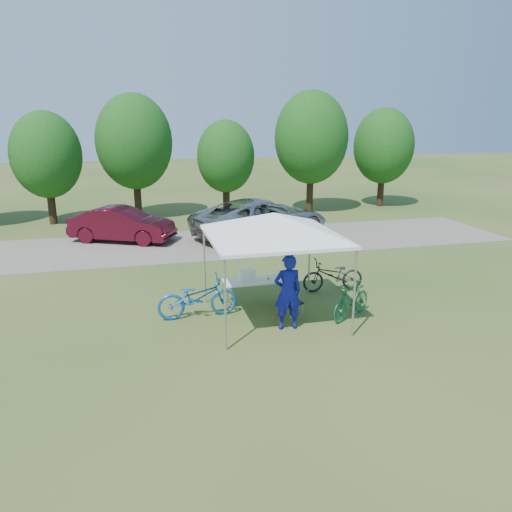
{
  "coord_description": "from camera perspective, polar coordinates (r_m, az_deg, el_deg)",
  "views": [
    {
      "loc": [
        -3.3,
        -11.37,
        4.96
      ],
      "look_at": [
        0.06,
        2.0,
        1.09
      ],
      "focal_mm": 35.0,
      "sensor_mm": 36.0,
      "label": 1
    }
  ],
  "objects": [
    {
      "name": "ground",
      "position": [
        12.83,
        1.93,
        -7.08
      ],
      "size": [
        100.0,
        100.0,
        0.0
      ],
      "primitive_type": "plane",
      "color": "#2D5119",
      "rests_on": "ground"
    },
    {
      "name": "gravel_strip",
      "position": [
        20.26,
        -4.3,
        1.48
      ],
      "size": [
        24.0,
        5.0,
        0.02
      ],
      "primitive_type": "cube",
      "color": "gray",
      "rests_on": "ground"
    },
    {
      "name": "canopy",
      "position": [
        12.06,
        2.05,
        4.63
      ],
      "size": [
        4.53,
        4.53,
        3.0
      ],
      "color": "#A5A5AA",
      "rests_on": "ground"
    },
    {
      "name": "treeline",
      "position": [
        25.63,
        -7.52,
        12.34
      ],
      "size": [
        24.89,
        4.28,
        6.3
      ],
      "color": "#382314",
      "rests_on": "ground"
    },
    {
      "name": "folding_table",
      "position": [
        13.47,
        -0.14,
        -2.95
      ],
      "size": [
        1.71,
        0.71,
        0.7
      ],
      "color": "white",
      "rests_on": "ground"
    },
    {
      "name": "folding_chair",
      "position": [
        12.74,
        3.96,
        -4.78
      ],
      "size": [
        0.58,
        0.61,
        0.88
      ],
      "rotation": [
        0.0,
        0.0,
        0.39
      ],
      "color": "black",
      "rests_on": "ground"
    },
    {
      "name": "cooler",
      "position": [
        13.36,
        -1.0,
        -2.22
      ],
      "size": [
        0.42,
        0.29,
        0.3
      ],
      "color": "white",
      "rests_on": "folding_table"
    },
    {
      "name": "ice_cream_cup",
      "position": [
        13.49,
        1.41,
        -2.6
      ],
      "size": [
        0.08,
        0.08,
        0.06
      ],
      "primitive_type": "cylinder",
      "color": "#AFC32E",
      "rests_on": "folding_table"
    },
    {
      "name": "cyclist",
      "position": [
        11.92,
        3.65,
        -4.13
      ],
      "size": [
        0.69,
        0.47,
        1.85
      ],
      "primitive_type": "imported",
      "rotation": [
        0.0,
        0.0,
        3.1
      ],
      "color": "#11158F",
      "rests_on": "ground"
    },
    {
      "name": "bike_blue",
      "position": [
        12.78,
        -6.71,
        -4.7
      ],
      "size": [
        2.07,
        0.8,
        1.07
      ],
      "primitive_type": "imported",
      "rotation": [
        0.0,
        0.0,
        1.62
      ],
      "color": "#145AAF",
      "rests_on": "ground"
    },
    {
      "name": "bike_green",
      "position": [
        12.91,
        10.86,
        -4.97
      ],
      "size": [
        1.56,
        1.23,
        0.94
      ],
      "primitive_type": "imported",
      "rotation": [
        0.0,
        0.0,
        -0.99
      ],
      "color": "#176841",
      "rests_on": "ground"
    },
    {
      "name": "bike_dark",
      "position": [
        14.76,
        8.81,
        -2.19
      ],
      "size": [
        1.85,
        0.71,
        0.96
      ],
      "primitive_type": "imported",
      "rotation": [
        0.0,
        0.0,
        -1.61
      ],
      "color": "black",
      "rests_on": "ground"
    },
    {
      "name": "minivan",
      "position": [
        20.97,
        0.57,
        4.34
      ],
      "size": [
        6.51,
        4.63,
        1.65
      ],
      "primitive_type": "imported",
      "rotation": [
        0.0,
        0.0,
        1.93
      ],
      "color": "#A09F9B",
      "rests_on": "gravel_strip"
    },
    {
      "name": "sedan",
      "position": [
        21.06,
        -15.05,
        3.5
      ],
      "size": [
        4.45,
        3.17,
        1.39
      ],
      "primitive_type": "imported",
      "rotation": [
        0.0,
        0.0,
        1.12
      ],
      "color": "#4A0C1A",
      "rests_on": "gravel_strip"
    }
  ]
}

